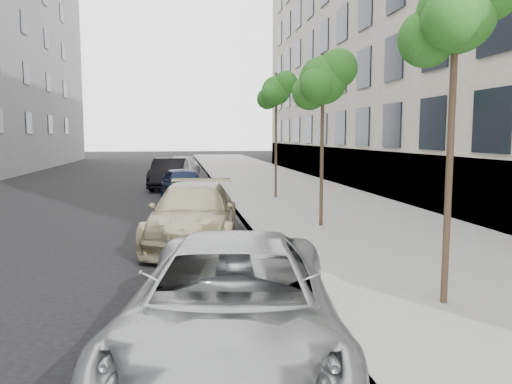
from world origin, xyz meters
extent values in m
plane|color=black|center=(0.00, 0.00, 0.00)|extent=(160.00, 160.00, 0.00)
cube|color=gray|center=(4.30, 24.00, 0.07)|extent=(6.40, 72.00, 0.14)
cube|color=#9E9B93|center=(1.18, 24.00, 0.07)|extent=(0.15, 72.00, 0.14)
cylinder|color=#38281C|center=(3.20, 1.50, 2.58)|extent=(0.10, 0.10, 4.87)
sphere|color=#1B5616|center=(3.20, 1.50, 4.31)|extent=(1.11, 1.11, 1.11)
sphere|color=#1B5616|center=(2.90, 1.75, 4.01)|extent=(0.83, 0.83, 0.83)
cylinder|color=#38281C|center=(3.20, 8.00, 2.46)|extent=(0.10, 0.10, 4.65)
sphere|color=#1B5616|center=(3.20, 8.00, 4.09)|extent=(1.29, 1.29, 1.29)
sphere|color=#1B5616|center=(3.55, 7.80, 4.39)|extent=(1.03, 1.03, 1.03)
sphere|color=#1B5616|center=(2.90, 8.25, 3.79)|extent=(0.97, 0.97, 0.97)
cylinder|color=#38281C|center=(3.20, 14.50, 2.61)|extent=(0.10, 0.10, 4.95)
sphere|color=#1B5616|center=(3.20, 14.50, 4.39)|extent=(1.15, 1.15, 1.15)
sphere|color=#1B5616|center=(3.55, 14.30, 4.69)|extent=(0.92, 0.92, 0.92)
sphere|color=#1B5616|center=(2.90, 14.75, 4.09)|extent=(0.86, 0.86, 0.86)
imported|color=#A2A5A7|center=(-0.10, 0.27, 0.71)|extent=(3.16, 5.42, 1.42)
imported|color=tan|center=(-0.33, 6.91, 0.72)|extent=(2.66, 5.19, 1.44)
imported|color=black|center=(-0.50, 14.94, 0.68)|extent=(2.10, 4.14, 1.35)
imported|color=black|center=(-1.12, 19.82, 0.75)|extent=(2.04, 4.67, 1.49)
imported|color=#A2A4AA|center=(-0.53, 25.00, 0.67)|extent=(2.64, 4.88, 1.34)
camera|label=1|loc=(-0.68, -5.19, 2.62)|focal=35.00mm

